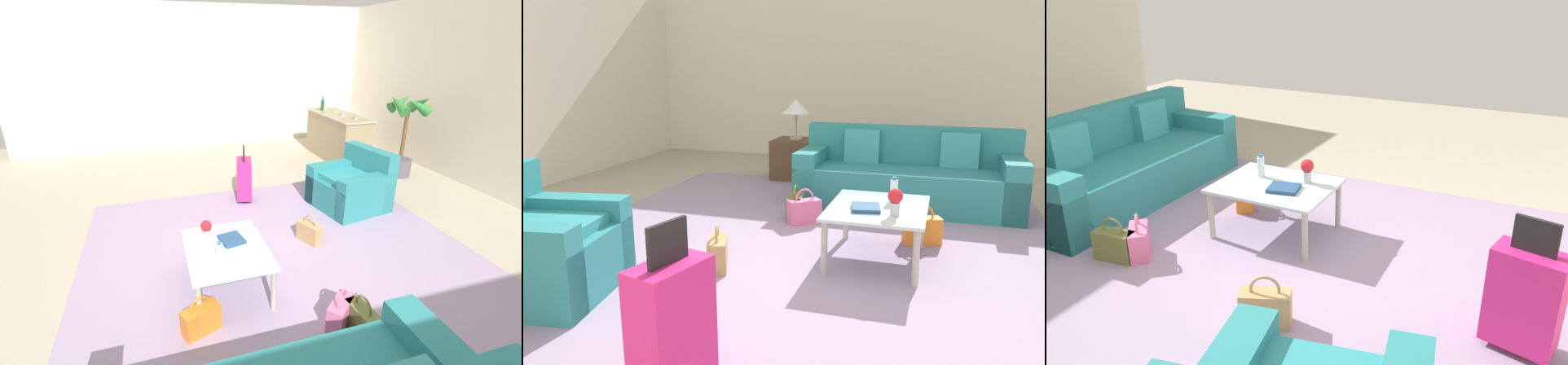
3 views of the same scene
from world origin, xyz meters
TOP-DOWN VIEW (x-y plane):
  - ground_plane at (0.00, 0.00)m, footprint 12.00×12.00m
  - wall_right at (5.06, 0.00)m, footprint 0.12×8.00m
  - area_rug at (0.60, 0.20)m, footprint 5.20×4.40m
  - couch at (2.20, -0.60)m, footprint 0.92×2.37m
  - armchair at (-0.91, 1.67)m, footprint 1.06×1.05m
  - coffee_table at (0.40, -0.50)m, footprint 0.97×0.76m
  - water_bottle at (0.60, -0.60)m, footprint 0.06×0.06m
  - coffee_table_book at (0.28, -0.42)m, footprint 0.28×0.26m
  - flower_vase at (0.18, -0.65)m, footprint 0.11×0.11m
  - side_table at (3.20, 1.00)m, footprint 0.59×0.59m
  - table_lamp at (3.20, 1.00)m, footprint 0.39×0.39m
  - suitcase_magenta at (-1.60, 0.20)m, footprint 0.44×0.31m
  - handbag_pink at (1.18, 0.32)m, footprint 0.32×0.33m
  - handbag_orange at (0.91, -0.83)m, footprint 0.24×0.35m
  - handbag_olive at (1.30, 0.45)m, footprint 0.33×0.17m
  - handbag_tan at (-0.16, 0.64)m, footprint 0.35×0.25m

SIDE VIEW (x-z plane):
  - ground_plane at x=0.00m, z-range 0.00..0.00m
  - area_rug at x=0.60m, z-range 0.00..0.01m
  - handbag_pink at x=1.18m, z-range -0.05..0.31m
  - handbag_orange at x=0.91m, z-range -0.05..0.31m
  - handbag_olive at x=1.30m, z-range -0.05..0.31m
  - handbag_tan at x=-0.16m, z-range -0.05..0.31m
  - side_table at x=3.20m, z-range 0.00..0.55m
  - armchair at x=-0.91m, z-range -0.13..0.73m
  - couch at x=2.20m, z-range -0.13..0.73m
  - suitcase_magenta at x=-1.60m, z-range -0.07..0.78m
  - coffee_table at x=0.40m, z-range 0.17..0.62m
  - coffee_table_book at x=0.28m, z-range 0.45..0.48m
  - water_bottle at x=0.60m, z-range 0.44..0.65m
  - flower_vase at x=0.18m, z-range 0.47..0.68m
  - table_lamp at x=3.20m, z-range 0.71..1.26m
  - wall_right at x=5.06m, z-range 0.00..3.10m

